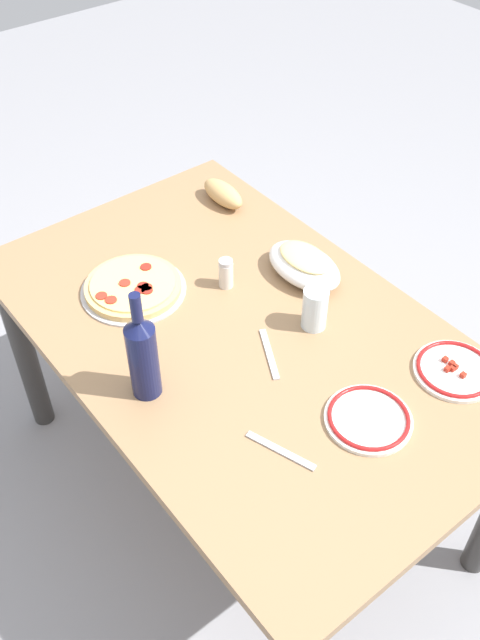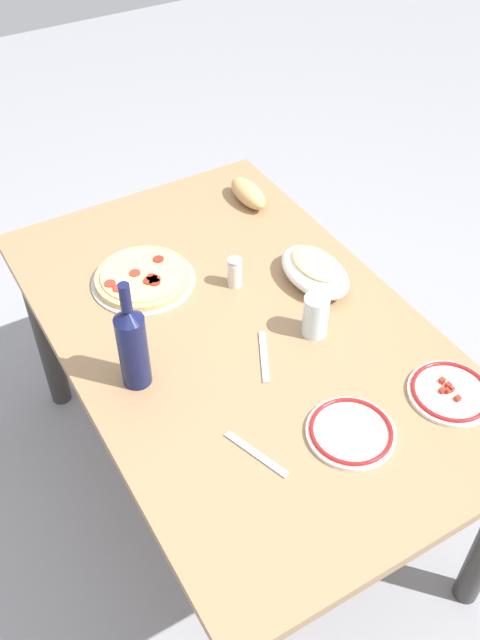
{
  "view_description": "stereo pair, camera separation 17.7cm",
  "coord_description": "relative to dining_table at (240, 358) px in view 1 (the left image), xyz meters",
  "views": [
    {
      "loc": [
        1.0,
        -0.79,
        1.97
      ],
      "look_at": [
        0.0,
        0.0,
        0.74
      ],
      "focal_mm": 39.3,
      "sensor_mm": 36.0,
      "label": 1
    },
    {
      "loc": [
        1.1,
        -0.64,
        1.97
      ],
      "look_at": [
        0.0,
        0.0,
        0.74
      ],
      "focal_mm": 39.3,
      "sensor_mm": 36.0,
      "label": 2
    }
  ],
  "objects": [
    {
      "name": "ground_plane",
      "position": [
        0.0,
        0.0,
        -0.6
      ],
      "size": [
        8.0,
        8.0,
        0.0
      ],
      "primitive_type": "plane",
      "color": "gray",
      "rests_on": "ground"
    },
    {
      "name": "dining_table",
      "position": [
        0.0,
        0.0,
        0.0
      ],
      "size": [
        1.41,
        0.87,
        0.71
      ],
      "color": "#93704C",
      "rests_on": "ground"
    },
    {
      "name": "pepperoni_pizza",
      "position": [
        -0.29,
        -0.14,
        0.12
      ],
      "size": [
        0.29,
        0.29,
        0.03
      ],
      "color": "#B7B7BC",
      "rests_on": "dining_table"
    },
    {
      "name": "baked_pasta_dish",
      "position": [
        -0.06,
        0.27,
        0.15
      ],
      "size": [
        0.24,
        0.15,
        0.08
      ],
      "color": "white",
      "rests_on": "dining_table"
    },
    {
      "name": "wine_bottle",
      "position": [
        0.03,
        -0.3,
        0.23
      ],
      "size": [
        0.07,
        0.07,
        0.3
      ],
      "color": "#141942",
      "rests_on": "dining_table"
    },
    {
      "name": "water_glass",
      "position": [
        0.11,
        0.16,
        0.17
      ],
      "size": [
        0.07,
        0.07,
        0.12
      ],
      "primitive_type": "cylinder",
      "color": "silver",
      "rests_on": "dining_table"
    },
    {
      "name": "side_plate_near",
      "position": [
        0.41,
        0.04,
        0.12
      ],
      "size": [
        0.2,
        0.2,
        0.02
      ],
      "color": "white",
      "rests_on": "dining_table"
    },
    {
      "name": "side_plate_far",
      "position": [
        0.44,
        0.31,
        0.12
      ],
      "size": [
        0.2,
        0.2,
        0.02
      ],
      "color": "white",
      "rests_on": "dining_table"
    },
    {
      "name": "bread_loaf",
      "position": [
        -0.48,
        0.31,
        0.14
      ],
      "size": [
        0.17,
        0.07,
        0.07
      ],
      "primitive_type": "ellipsoid",
      "color": "tan",
      "rests_on": "dining_table"
    },
    {
      "name": "spice_shaker",
      "position": [
        -0.16,
        0.07,
        0.15
      ],
      "size": [
        0.04,
        0.04,
        0.09
      ],
      "color": "silver",
      "rests_on": "dining_table"
    },
    {
      "name": "fork_left",
      "position": [
        0.35,
        -0.17,
        0.11
      ],
      "size": [
        0.17,
        0.07,
        0.0
      ],
      "primitive_type": "cube",
      "rotation": [
        0.0,
        0.0,
        3.47
      ],
      "color": "#B7B7BC",
      "rests_on": "dining_table"
    },
    {
      "name": "fork_right",
      "position": [
        0.12,
        0.0,
        0.11
      ],
      "size": [
        0.16,
        0.09,
        0.0
      ],
      "primitive_type": "cube",
      "rotation": [
        0.0,
        0.0,
        5.8
      ],
      "color": "#B7B7BC",
      "rests_on": "dining_table"
    }
  ]
}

